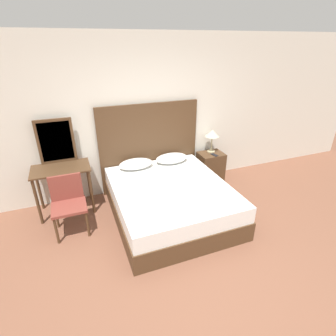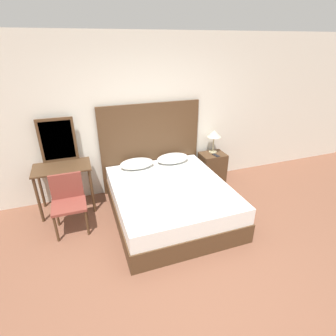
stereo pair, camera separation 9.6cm
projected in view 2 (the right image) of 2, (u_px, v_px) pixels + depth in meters
name	position (u px, v px, depth m)	size (l,w,h in m)	color
ground_plane	(193.00, 274.00, 3.18)	(16.00, 16.00, 0.00)	brown
wall_back	(141.00, 117.00, 4.54)	(10.00, 0.06, 2.70)	silver
bed	(170.00, 201.00, 4.13)	(1.73, 1.99, 0.55)	#4C331E
headboard	(151.00, 147.00, 4.76)	(1.81, 0.05, 1.60)	#4C331E
pillow_left	(137.00, 164.00, 4.53)	(0.59, 0.34, 0.16)	white
pillow_right	(173.00, 158.00, 4.73)	(0.59, 0.34, 0.16)	white
phone_on_bed	(188.00, 186.00, 3.97)	(0.10, 0.16, 0.01)	#B7B7BC
nightstand	(212.00, 168.00, 5.15)	(0.47, 0.38, 0.59)	#4C331E
table_lamp	(214.00, 135.00, 4.94)	(0.27, 0.27, 0.44)	tan
phone_on_nightstand	(216.00, 155.00, 4.94)	(0.10, 0.16, 0.01)	black
vanity_desk	(63.00, 175.00, 4.12)	(0.87, 0.51, 0.79)	#4C331E
vanity_mirror	(58.00, 140.00, 4.10)	(0.55, 0.03, 0.71)	#4C331E
chair	(68.00, 199.00, 3.77)	(0.47, 0.43, 0.84)	brown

